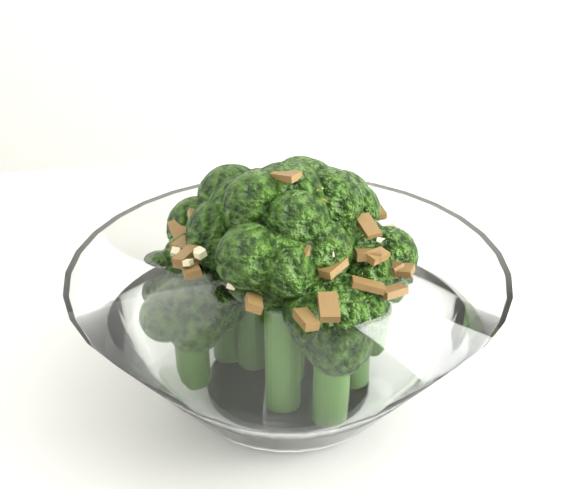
# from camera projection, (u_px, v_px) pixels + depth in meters

# --- Properties ---
(broccoli_dish) EXTENTS (0.21, 0.21, 0.13)m
(broccoli_dish) POSITION_uv_depth(u_px,v_px,m) (288.00, 311.00, 0.40)
(broccoli_dish) COLOR white
(broccoli_dish) RESTS_ON table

